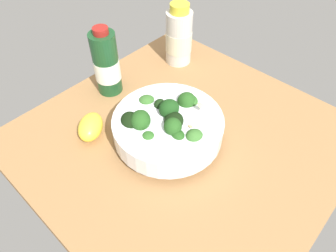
% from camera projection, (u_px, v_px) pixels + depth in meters
% --- Properties ---
extents(ground_plane, '(0.63, 0.63, 0.04)m').
position_uv_depth(ground_plane, '(182.00, 141.00, 0.67)').
color(ground_plane, '#996D42').
extents(bowl_of_broccoli, '(0.23, 0.23, 0.10)m').
position_uv_depth(bowl_of_broccoli, '(168.00, 125.00, 0.62)').
color(bowl_of_broccoli, white).
rests_on(bowl_of_broccoli, ground_plane).
extents(lemon_wedge, '(0.09, 0.09, 0.04)m').
position_uv_depth(lemon_wedge, '(91.00, 127.00, 0.65)').
color(lemon_wedge, yellow).
rests_on(lemon_wedge, ground_plane).
extents(bottle_tall, '(0.07, 0.07, 0.16)m').
position_uv_depth(bottle_tall, '(179.00, 37.00, 0.80)').
color(bottle_tall, beige).
rests_on(bottle_tall, ground_plane).
extents(bottle_short, '(0.06, 0.06, 0.17)m').
position_uv_depth(bottle_short, '(106.00, 64.00, 0.71)').
color(bottle_short, '#194723').
rests_on(bottle_short, ground_plane).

